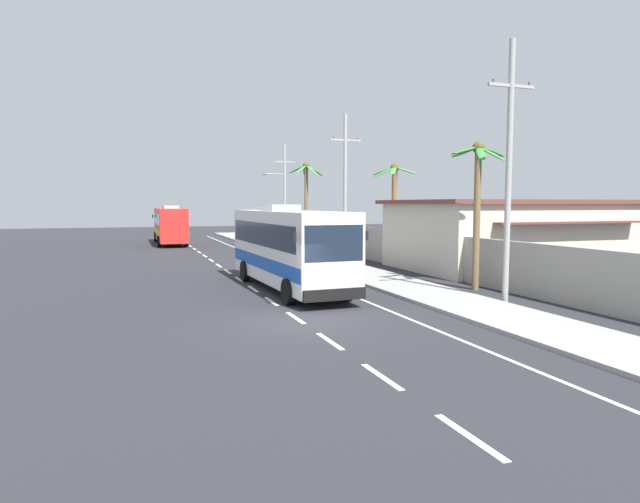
% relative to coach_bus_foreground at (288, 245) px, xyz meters
% --- Properties ---
extents(ground_plane, '(160.00, 160.00, 0.00)m').
position_rel_coach_bus_foreground_xyz_m(ground_plane, '(-1.54, -6.80, -2.02)').
color(ground_plane, '#28282D').
extents(sidewalk_kerb, '(3.20, 90.00, 0.14)m').
position_rel_coach_bus_foreground_xyz_m(sidewalk_kerb, '(5.26, 3.20, -1.95)').
color(sidewalk_kerb, '#999993').
rests_on(sidewalk_kerb, ground).
extents(lane_markings, '(3.78, 71.00, 0.01)m').
position_rel_coach_bus_foreground_xyz_m(lane_markings, '(0.61, 7.86, -2.02)').
color(lane_markings, white).
rests_on(lane_markings, ground).
extents(boundary_wall, '(0.24, 60.00, 2.30)m').
position_rel_coach_bus_foreground_xyz_m(boundary_wall, '(9.06, 7.20, -0.87)').
color(boundary_wall, '#9E998E').
rests_on(boundary_wall, ground).
extents(coach_bus_foreground, '(3.25, 11.10, 3.89)m').
position_rel_coach_bus_foreground_xyz_m(coach_bus_foreground, '(0.00, 0.00, 0.00)').
color(coach_bus_foreground, white).
rests_on(coach_bus_foreground, ground).
extents(coach_bus_far_lane, '(2.97, 11.31, 3.77)m').
position_rel_coach_bus_foreground_xyz_m(coach_bus_far_lane, '(-3.09, 31.08, -0.06)').
color(coach_bus_far_lane, red).
rests_on(coach_bus_far_lane, ground).
extents(motorcycle_beside_bus, '(0.56, 1.96, 1.54)m').
position_rel_coach_bus_foreground_xyz_m(motorcycle_beside_bus, '(2.57, 8.16, -1.39)').
color(motorcycle_beside_bus, black).
rests_on(motorcycle_beside_bus, ground).
extents(pedestrian_near_kerb, '(0.36, 0.36, 1.78)m').
position_rel_coach_bus_foreground_xyz_m(pedestrian_near_kerb, '(5.80, 10.22, -0.94)').
color(pedestrian_near_kerb, gold).
rests_on(pedestrian_near_kerb, sidewalk_kerb).
extents(utility_pole_nearest, '(2.10, 0.24, 10.30)m').
position_rel_coach_bus_foreground_xyz_m(utility_pole_nearest, '(7.30, -6.15, 3.30)').
color(utility_pole_nearest, '#9E9E99').
rests_on(utility_pole_nearest, ground).
extents(utility_pole_mid, '(2.18, 0.24, 9.91)m').
position_rel_coach_bus_foreground_xyz_m(utility_pole_mid, '(6.96, 10.28, 3.11)').
color(utility_pole_mid, '#9E9E99').
rests_on(utility_pole_mid, ground).
extents(utility_pole_far, '(3.20, 0.24, 9.64)m').
position_rel_coach_bus_foreground_xyz_m(utility_pole_far, '(7.26, 26.70, 3.06)').
color(utility_pole_far, '#9E9E99').
rests_on(utility_pole_far, ground).
extents(palm_nearest, '(2.96, 2.76, 6.73)m').
position_rel_coach_bus_foreground_xyz_m(palm_nearest, '(8.06, -3.06, 2.67)').
color(palm_nearest, brown).
rests_on(palm_nearest, ground).
extents(palm_second, '(3.28, 3.04, 6.53)m').
position_rel_coach_bus_foreground_xyz_m(palm_second, '(9.36, 7.70, 2.39)').
color(palm_second, brown).
rests_on(palm_second, ground).
extents(palm_third, '(3.01, 3.26, 7.42)m').
position_rel_coach_bus_foreground_xyz_m(palm_third, '(7.31, 19.93, 3.01)').
color(palm_third, brown).
rests_on(palm_third, ground).
extents(roadside_building, '(14.18, 9.68, 4.17)m').
position_rel_coach_bus_foreground_xyz_m(roadside_building, '(15.30, 3.53, 0.08)').
color(roadside_building, beige).
rests_on(roadside_building, ground).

